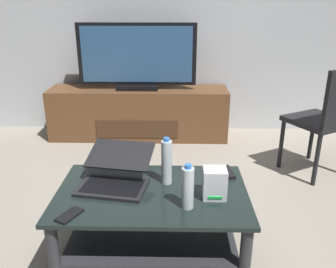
{
  "coord_description": "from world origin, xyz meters",
  "views": [
    {
      "loc": [
        -0.0,
        -1.76,
        1.41
      ],
      "look_at": [
        -0.05,
        0.46,
        0.57
      ],
      "focal_mm": 37.92,
      "sensor_mm": 36.0,
      "label": 1
    }
  ],
  "objects_px": {
    "router_box": "(215,183)",
    "soundbar_remote": "(214,180)",
    "coffee_table": "(153,212)",
    "tv_remote": "(229,172)",
    "media_cabinet": "(139,113)",
    "water_bottle_near": "(167,162)",
    "laptop": "(116,174)",
    "television": "(137,58)",
    "water_bottle_far": "(188,188)",
    "dining_chair": "(328,116)",
    "cell_phone": "(70,215)"
  },
  "relations": [
    {
      "from": "router_box",
      "to": "soundbar_remote",
      "type": "xyz_separation_m",
      "value": [
        0.01,
        0.17,
        -0.07
      ]
    },
    {
      "from": "coffee_table",
      "to": "tv_remote",
      "type": "bearing_deg",
      "value": 26.55
    },
    {
      "from": "coffee_table",
      "to": "media_cabinet",
      "type": "bearing_deg",
      "value": 97.94
    },
    {
      "from": "media_cabinet",
      "to": "water_bottle_near",
      "type": "bearing_deg",
      "value": -79.23
    },
    {
      "from": "media_cabinet",
      "to": "soundbar_remote",
      "type": "xyz_separation_m",
      "value": [
        0.62,
        -1.8,
        0.16
      ]
    },
    {
      "from": "laptop",
      "to": "soundbar_remote",
      "type": "xyz_separation_m",
      "value": [
        0.56,
        0.04,
        -0.05
      ]
    },
    {
      "from": "media_cabinet",
      "to": "television",
      "type": "bearing_deg",
      "value": -90.0
    },
    {
      "from": "router_box",
      "to": "television",
      "type": "bearing_deg",
      "value": 107.2
    },
    {
      "from": "water_bottle_far",
      "to": "coffee_table",
      "type": "bearing_deg",
      "value": 141.22
    },
    {
      "from": "coffee_table",
      "to": "router_box",
      "type": "bearing_deg",
      "value": -8.08
    },
    {
      "from": "media_cabinet",
      "to": "router_box",
      "type": "distance_m",
      "value": 2.08
    },
    {
      "from": "dining_chair",
      "to": "tv_remote",
      "type": "height_order",
      "value": "dining_chair"
    },
    {
      "from": "media_cabinet",
      "to": "water_bottle_near",
      "type": "distance_m",
      "value": 1.88
    },
    {
      "from": "media_cabinet",
      "to": "soundbar_remote",
      "type": "height_order",
      "value": "media_cabinet"
    },
    {
      "from": "dining_chair",
      "to": "tv_remote",
      "type": "bearing_deg",
      "value": -137.91
    },
    {
      "from": "water_bottle_far",
      "to": "tv_remote",
      "type": "xyz_separation_m",
      "value": [
        0.26,
        0.38,
        -0.1
      ]
    },
    {
      "from": "media_cabinet",
      "to": "laptop",
      "type": "xyz_separation_m",
      "value": [
        0.06,
        -1.84,
        0.21
      ]
    },
    {
      "from": "dining_chair",
      "to": "laptop",
      "type": "xyz_separation_m",
      "value": [
        -1.57,
        -0.95,
        -0.05
      ]
    },
    {
      "from": "dining_chair",
      "to": "water_bottle_near",
      "type": "height_order",
      "value": "dining_chair"
    },
    {
      "from": "laptop",
      "to": "water_bottle_near",
      "type": "height_order",
      "value": "water_bottle_near"
    },
    {
      "from": "soundbar_remote",
      "to": "water_bottle_near",
      "type": "bearing_deg",
      "value": 173.07
    },
    {
      "from": "television",
      "to": "water_bottle_near",
      "type": "distance_m",
      "value": 1.86
    },
    {
      "from": "coffee_table",
      "to": "water_bottle_far",
      "type": "distance_m",
      "value": 0.35
    },
    {
      "from": "dining_chair",
      "to": "router_box",
      "type": "relative_size",
      "value": 5.68
    },
    {
      "from": "laptop",
      "to": "soundbar_remote",
      "type": "height_order",
      "value": "laptop"
    },
    {
      "from": "media_cabinet",
      "to": "router_box",
      "type": "relative_size",
      "value": 11.43
    },
    {
      "from": "router_box",
      "to": "laptop",
      "type": "bearing_deg",
      "value": 165.89
    },
    {
      "from": "television",
      "to": "laptop",
      "type": "bearing_deg",
      "value": -88.2
    },
    {
      "from": "water_bottle_far",
      "to": "tv_remote",
      "type": "bearing_deg",
      "value": 55.29
    },
    {
      "from": "media_cabinet",
      "to": "water_bottle_far",
      "type": "height_order",
      "value": "water_bottle_far"
    },
    {
      "from": "coffee_table",
      "to": "laptop",
      "type": "distance_m",
      "value": 0.3
    },
    {
      "from": "television",
      "to": "router_box",
      "type": "distance_m",
      "value": 2.07
    },
    {
      "from": "dining_chair",
      "to": "television",
      "type": "bearing_deg",
      "value": 152.09
    },
    {
      "from": "cell_phone",
      "to": "soundbar_remote",
      "type": "distance_m",
      "value": 0.83
    },
    {
      "from": "coffee_table",
      "to": "water_bottle_near",
      "type": "distance_m",
      "value": 0.29
    },
    {
      "from": "dining_chair",
      "to": "soundbar_remote",
      "type": "relative_size",
      "value": 5.82
    },
    {
      "from": "television",
      "to": "media_cabinet",
      "type": "bearing_deg",
      "value": 90.0
    },
    {
      "from": "water_bottle_far",
      "to": "cell_phone",
      "type": "height_order",
      "value": "water_bottle_far"
    },
    {
      "from": "router_box",
      "to": "water_bottle_far",
      "type": "relative_size",
      "value": 0.68
    },
    {
      "from": "tv_remote",
      "to": "soundbar_remote",
      "type": "height_order",
      "value": "same"
    },
    {
      "from": "media_cabinet",
      "to": "dining_chair",
      "type": "height_order",
      "value": "dining_chair"
    },
    {
      "from": "media_cabinet",
      "to": "coffee_table",
      "type": "bearing_deg",
      "value": -82.06
    },
    {
      "from": "media_cabinet",
      "to": "cell_phone",
      "type": "xyz_separation_m",
      "value": [
        -0.12,
        -2.17,
        0.16
      ]
    },
    {
      "from": "dining_chair",
      "to": "soundbar_remote",
      "type": "xyz_separation_m",
      "value": [
        -1.01,
        -0.92,
        -0.1
      ]
    },
    {
      "from": "media_cabinet",
      "to": "cell_phone",
      "type": "bearing_deg",
      "value": -93.17
    },
    {
      "from": "television",
      "to": "soundbar_remote",
      "type": "height_order",
      "value": "television"
    },
    {
      "from": "router_box",
      "to": "soundbar_remote",
      "type": "distance_m",
      "value": 0.19
    },
    {
      "from": "coffee_table",
      "to": "media_cabinet",
      "type": "height_order",
      "value": "media_cabinet"
    },
    {
      "from": "cell_phone",
      "to": "television",
      "type": "bearing_deg",
      "value": 114.07
    },
    {
      "from": "cell_phone",
      "to": "tv_remote",
      "type": "distance_m",
      "value": 0.96
    }
  ]
}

